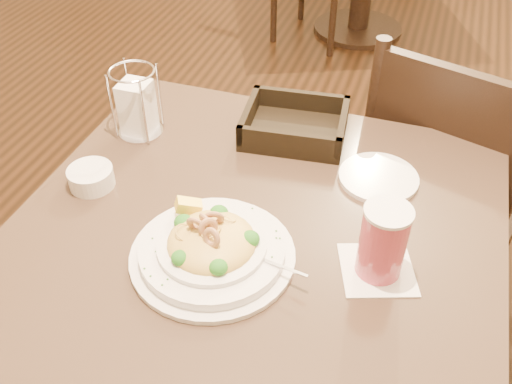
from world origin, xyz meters
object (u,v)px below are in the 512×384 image
(dining_chair_near, at_px, (442,186))
(drink_glass, at_px, (383,242))
(main_table, at_px, (253,312))
(butter_ramekin, at_px, (91,177))
(napkin_caddy, at_px, (137,107))
(pasta_bowl, at_px, (212,247))
(side_plate, at_px, (378,178))
(bread_basket, at_px, (295,127))

(dining_chair_near, xyz_separation_m, drink_glass, (-0.12, -0.60, 0.33))
(main_table, bearing_deg, butter_ramekin, 176.11)
(napkin_caddy, bearing_deg, dining_chair_near, 27.21)
(dining_chair_near, relative_size, pasta_bowl, 2.88)
(main_table, height_order, butter_ramekin, butter_ramekin)
(dining_chair_near, bearing_deg, main_table, 76.38)
(main_table, distance_m, drink_glass, 0.39)
(napkin_caddy, bearing_deg, pasta_bowl, -45.80)
(drink_glass, distance_m, side_plate, 0.26)
(bread_basket, bearing_deg, napkin_caddy, -163.00)
(dining_chair_near, height_order, pasta_bowl, dining_chair_near)
(dining_chair_near, bearing_deg, bread_basket, 52.72)
(pasta_bowl, height_order, side_plate, pasta_bowl)
(bread_basket, relative_size, side_plate, 1.49)
(dining_chair_near, xyz_separation_m, side_plate, (-0.15, -0.36, 0.26))
(side_plate, xyz_separation_m, butter_ramekin, (-0.55, -0.20, 0.01))
(pasta_bowl, height_order, napkin_caddy, napkin_caddy)
(pasta_bowl, bearing_deg, butter_ramekin, 160.52)
(dining_chair_near, distance_m, drink_glass, 0.70)
(pasta_bowl, xyz_separation_m, bread_basket, (0.03, 0.41, -0.00))
(bread_basket, distance_m, butter_ramekin, 0.45)
(main_table, xyz_separation_m, butter_ramekin, (-0.35, 0.02, 0.26))
(main_table, height_order, bread_basket, bread_basket)
(napkin_caddy, distance_m, side_plate, 0.54)
(bread_basket, xyz_separation_m, napkin_caddy, (-0.33, -0.10, 0.05))
(dining_chair_near, xyz_separation_m, butter_ramekin, (-0.70, -0.56, 0.28))
(main_table, xyz_separation_m, drink_glass, (0.23, -0.02, 0.31))
(bread_basket, bearing_deg, dining_chair_near, 35.27)
(dining_chair_near, xyz_separation_m, napkin_caddy, (-0.69, -0.36, 0.33))
(butter_ramekin, bearing_deg, dining_chair_near, 38.47)
(side_plate, bearing_deg, pasta_bowl, -128.04)
(bread_basket, xyz_separation_m, side_plate, (0.21, -0.10, -0.02))
(drink_glass, height_order, napkin_caddy, napkin_caddy)
(butter_ramekin, bearing_deg, pasta_bowl, -19.48)
(main_table, relative_size, bread_basket, 3.71)
(side_plate, bearing_deg, drink_glass, -81.16)
(bread_basket, bearing_deg, pasta_bowl, -94.87)
(main_table, distance_m, napkin_caddy, 0.51)
(drink_glass, relative_size, butter_ramekin, 1.73)
(main_table, height_order, side_plate, side_plate)
(dining_chair_near, xyz_separation_m, pasta_bowl, (-0.40, -0.66, 0.29))
(napkin_caddy, bearing_deg, bread_basket, 17.00)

